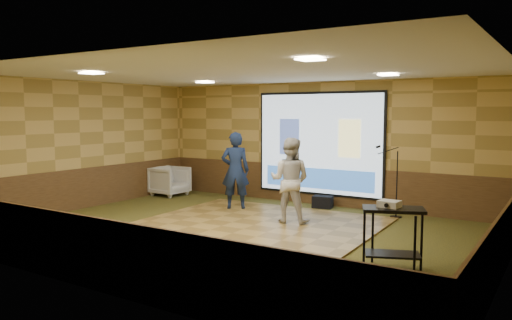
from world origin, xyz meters
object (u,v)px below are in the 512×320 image
Objects in this scene: projector at (389,204)px; mic_stand at (394,194)px; dance_floor at (264,222)px; banquet_chair at (170,181)px; av_table at (393,227)px; player_right at (290,180)px; duffel_bag at (323,202)px; projector_screen at (319,145)px; player_left at (235,170)px.

mic_stand is (-1.03, 3.60, -0.46)m from projector.
banquet_chair reaches higher than dance_floor.
projector is at bearing -27.04° from dance_floor.
mic_stand reaches higher than av_table.
dance_floor is 3.59m from av_table.
player_right reaches higher than duffel_bag.
player_right reaches higher than projector.
mic_stand is (1.58, 1.79, -0.40)m from player_right.
player_right reaches higher than av_table.
dance_floor is at bearing -91.33° from projector_screen.
banquet_chair is 1.90× the size of duffel_bag.
banquet_chair is at bearing 158.91° from dance_floor.
banquet_chair is 4.33m from duffel_bag.
av_table is 4.70m from duffel_bag.
projector_screen is 7.27× the size of duffel_bag.
banquet_chair is (-2.65, 0.68, -0.53)m from player_left.
duffel_bag is at bearing -173.69° from player_left.
av_table is 0.34m from projector.
player_right is 1.91× the size of av_table.
player_left is at bearing -129.70° from projector_screen.
duffel_bag is at bearing -80.19° from banquet_chair.
duffel_bag is at bearing 81.09° from dance_floor.
player_right reaches higher than mic_stand.
projector_screen is at bearing -161.90° from player_left.
av_table is (2.68, -1.82, -0.27)m from player_right.
mic_stand is (-1.09, 3.61, -0.13)m from av_table.
projector is (-0.07, 0.01, 0.33)m from av_table.
player_left is at bearing -174.63° from mic_stand.
player_left reaches higher than av_table.
player_right is at bearing 24.75° from dance_floor.
projector_screen is at bearing -91.15° from player_right.
dance_floor is at bearing 157.97° from projector.
dance_floor is 4.24m from banquet_chair.
dance_floor is 2.16m from duffel_bag.
dance_floor is 2.93m from mic_stand.
projector_screen is 3.82× the size of banquet_chair.
projector is 0.19× the size of mic_stand.
mic_stand is at bearing -83.58° from banquet_chair.
projector_screen reaches higher than player_right.
player_left reaches higher than dance_floor.
mic_stand is at bearing -12.43° from projector_screen.
av_table is 3.77m from mic_stand.
banquet_chair is at bearing -28.29° from player_right.
mic_stand reaches higher than duffel_bag.
player_left is 5.01m from projector.
player_right is at bearing -79.20° from projector_screen.
projector is (4.39, -2.42, 0.03)m from player_left.
mic_stand is at bearing -3.72° from duffel_bag.
player_right is (0.43, -2.24, -0.58)m from projector_screen.
player_left reaches higher than mic_stand.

